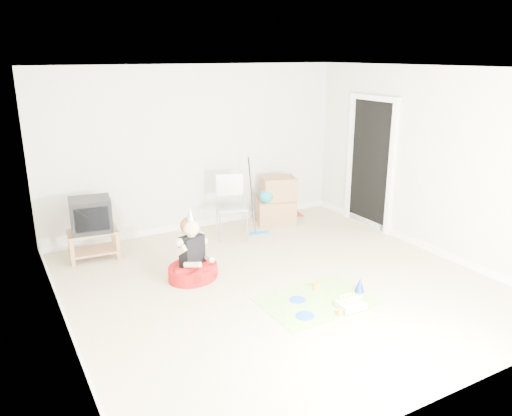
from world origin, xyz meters
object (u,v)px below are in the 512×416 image
tv_stand (93,242)px  cardboard_boxes (276,201)px  crt_tv (91,215)px  folding_chair (232,207)px  seated_woman (193,263)px  birthday_cake (351,306)px

tv_stand → cardboard_boxes: cardboard_boxes is taller
crt_tv → cardboard_boxes: 3.04m
folding_chair → tv_stand: bearing=175.0°
crt_tv → tv_stand: bearing=108.8°
tv_stand → seated_woman: 1.60m
folding_chair → birthday_cake: size_ratio=3.25×
seated_woman → birthday_cake: bearing=-52.2°
cardboard_boxes → folding_chair: bearing=-165.0°
cardboard_boxes → birthday_cake: bearing=-105.5°
folding_chair → seated_woman: size_ratio=1.06×
seated_woman → crt_tv: bearing=126.8°
tv_stand → crt_tv: crt_tv is taller
birthday_cake → cardboard_boxes: bearing=74.5°
cardboard_boxes → birthday_cake: (-0.83, -2.97, -0.34)m
tv_stand → crt_tv: size_ratio=1.28×
cardboard_boxes → seated_woman: (-2.07, -1.36, -0.17)m
crt_tv → cardboard_boxes: size_ratio=0.68×
folding_chair → seated_woman: bearing=-135.2°
cardboard_boxes → seated_woman: 2.48m
folding_chair → birthday_cake: bearing=-87.1°
seated_woman → folding_chair: bearing=44.8°
seated_woman → birthday_cake: 2.04m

